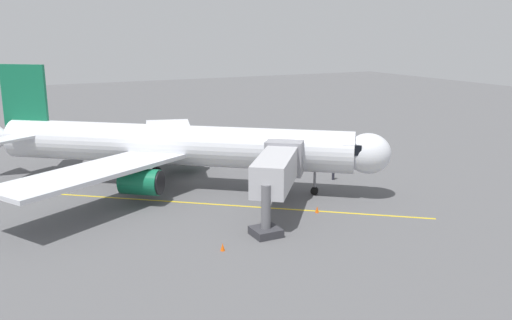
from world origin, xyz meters
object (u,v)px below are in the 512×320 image
object	(u,v)px
ground_crew_marshaller	(336,161)
tug_portside	(115,144)
jet_bridge	(279,168)
ground_crew_wing_walker	(333,171)
safety_cone_nose_right	(223,247)
tug_near_nose	(320,150)
safety_cone_nose_left	(317,210)
airplane	(171,146)

from	to	relation	value
ground_crew_marshaller	tug_portside	bearing A→B (deg)	-47.59
jet_bridge	tug_portside	distance (m)	31.32
ground_crew_wing_walker	safety_cone_nose_right	world-z (taller)	ground_crew_wing_walker
tug_near_nose	tug_portside	size ratio (longest dim) A/B	1.00
safety_cone_nose_left	tug_near_nose	bearing A→B (deg)	-124.05
ground_crew_marshaller	tug_near_nose	bearing A→B (deg)	-107.18
ground_crew_marshaller	tug_near_nose	distance (m)	6.34
tug_near_nose	safety_cone_nose_right	world-z (taller)	tug_near_nose
safety_cone_nose_left	tug_portside	bearing A→B (deg)	-73.79
ground_crew_wing_walker	tug_near_nose	world-z (taller)	ground_crew_wing_walker
jet_bridge	airplane	bearing A→B (deg)	-63.94
jet_bridge	ground_crew_wing_walker	distance (m)	11.82
tug_near_nose	tug_portside	world-z (taller)	same
ground_crew_wing_walker	safety_cone_nose_right	distance (m)	20.75
ground_crew_wing_walker	safety_cone_nose_left	size ratio (longest dim) A/B	3.11
tug_near_nose	safety_cone_nose_left	size ratio (longest dim) A/B	4.99
airplane	jet_bridge	bearing A→B (deg)	116.06
airplane	safety_cone_nose_right	xyz separation A→B (m)	(1.97, 16.76, -3.73)
tug_portside	safety_cone_nose_left	world-z (taller)	tug_portside
ground_crew_marshaller	ground_crew_wing_walker	bearing A→B (deg)	50.89
tug_portside	safety_cone_nose_left	bearing A→B (deg)	106.21
ground_crew_marshaller	jet_bridge	bearing A→B (deg)	37.06
ground_crew_marshaller	safety_cone_nose_left	bearing A→B (deg)	48.87
tug_near_nose	safety_cone_nose_left	bearing A→B (deg)	55.95
ground_crew_wing_walker	jet_bridge	bearing A→B (deg)	31.81
tug_near_nose	ground_crew_marshaller	bearing A→B (deg)	72.82
ground_crew_marshaller	tug_portside	distance (m)	28.44
tug_portside	safety_cone_nose_right	xyz separation A→B (m)	(0.80, 35.99, -0.43)
safety_cone_nose_left	safety_cone_nose_right	bearing A→B (deg)	20.29
safety_cone_nose_left	safety_cone_nose_right	world-z (taller)	same
safety_cone_nose_right	ground_crew_marshaller	bearing A→B (deg)	-143.11
tug_near_nose	airplane	bearing A→B (deg)	12.15
ground_crew_wing_walker	ground_crew_marshaller	bearing A→B (deg)	-129.11
ground_crew_marshaller	ground_crew_wing_walker	world-z (taller)	same
tug_portside	ground_crew_wing_walker	bearing A→B (deg)	123.92
jet_bridge	tug_near_nose	world-z (taller)	jet_bridge
ground_crew_marshaller	tug_portside	xyz separation A→B (m)	(19.18, -21.00, -0.18)
tug_portside	jet_bridge	bearing A→B (deg)	102.35
jet_bridge	ground_crew_wing_walker	bearing A→B (deg)	-148.19
ground_crew_marshaller	safety_cone_nose_left	world-z (taller)	ground_crew_marshaller
airplane	safety_cone_nose_left	world-z (taller)	airplane
ground_crew_marshaller	safety_cone_nose_left	distance (m)	14.93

